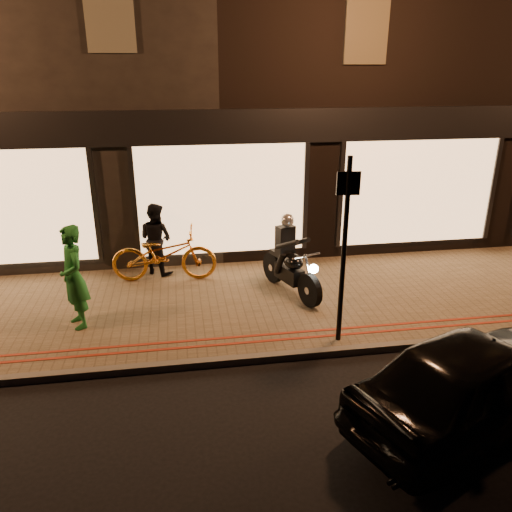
{
  "coord_description": "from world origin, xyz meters",
  "views": [
    {
      "loc": [
        -0.92,
        -6.54,
        4.32
      ],
      "look_at": [
        0.4,
        1.79,
        1.1
      ],
      "focal_mm": 35.0,
      "sensor_mm": 36.0,
      "label": 1
    }
  ],
  "objects_px": {
    "person_green": "(74,277)",
    "parked_car": "(478,379)",
    "bicycle_gold": "(164,254)",
    "motorcycle": "(290,263)",
    "sign_post": "(344,243)"
  },
  "relations": [
    {
      "from": "bicycle_gold",
      "to": "person_green",
      "type": "bearing_deg",
      "value": 144.85
    },
    {
      "from": "bicycle_gold",
      "to": "parked_car",
      "type": "xyz_separation_m",
      "value": [
        3.96,
        -4.99,
        -0.05
      ]
    },
    {
      "from": "person_green",
      "to": "parked_car",
      "type": "bearing_deg",
      "value": 33.19
    },
    {
      "from": "person_green",
      "to": "parked_car",
      "type": "distance_m",
      "value": 6.32
    },
    {
      "from": "motorcycle",
      "to": "parked_car",
      "type": "distance_m",
      "value": 4.26
    },
    {
      "from": "motorcycle",
      "to": "parked_car",
      "type": "xyz_separation_m",
      "value": [
        1.54,
        -3.97,
        -0.1
      ]
    },
    {
      "from": "motorcycle",
      "to": "person_green",
      "type": "height_order",
      "value": "person_green"
    },
    {
      "from": "bicycle_gold",
      "to": "person_green",
      "type": "xyz_separation_m",
      "value": [
        -1.45,
        -1.76,
        0.33
      ]
    },
    {
      "from": "person_green",
      "to": "parked_car",
      "type": "xyz_separation_m",
      "value": [
        5.41,
        -3.23,
        -0.39
      ]
    },
    {
      "from": "bicycle_gold",
      "to": "parked_car",
      "type": "height_order",
      "value": "parked_car"
    },
    {
      "from": "sign_post",
      "to": "bicycle_gold",
      "type": "distance_m",
      "value": 4.22
    },
    {
      "from": "motorcycle",
      "to": "parked_car",
      "type": "bearing_deg",
      "value": -89.31
    },
    {
      "from": "sign_post",
      "to": "bicycle_gold",
      "type": "height_order",
      "value": "sign_post"
    },
    {
      "from": "bicycle_gold",
      "to": "motorcycle",
      "type": "bearing_deg",
      "value": -108.57
    },
    {
      "from": "parked_car",
      "to": "bicycle_gold",
      "type": "bearing_deg",
      "value": 15.96
    }
  ]
}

